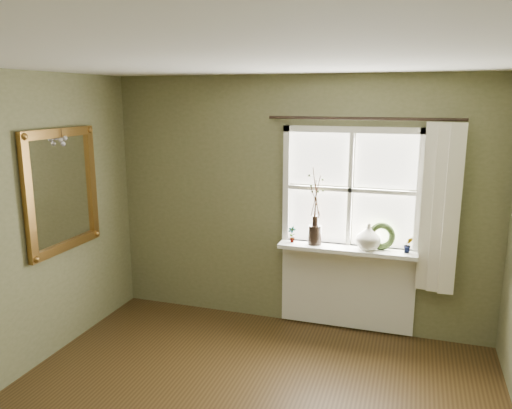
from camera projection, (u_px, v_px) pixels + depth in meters
The scene contains 13 objects.
ceiling at pixel (207, 57), 2.78m from camera, with size 4.50×4.50×0.00m, color silver.
wall_back at pixel (297, 203), 5.20m from camera, with size 4.00×0.10×2.60m, color #6A6B46.
window_frame at pixel (350, 190), 4.93m from camera, with size 1.36×0.06×1.24m.
window_sill at pixel (347, 249), 4.95m from camera, with size 1.36×0.26×0.04m, color white.
window_apron at pixel (346, 287), 5.14m from camera, with size 1.36×0.04×0.88m, color white.
dark_jug at pixel (315, 235), 5.02m from camera, with size 0.13×0.13×0.20m, color black.
cream_vase at pixel (368, 236), 4.85m from camera, with size 0.25×0.25×0.26m, color beige.
wreath at pixel (381, 239), 4.86m from camera, with size 0.27×0.27×0.07m, color #31441E.
potted_plant_left at pixel (292, 234), 5.09m from camera, with size 0.09×0.06×0.17m, color #31441E.
potted_plant_right at pixel (408, 245), 4.75m from camera, with size 0.09×0.07×0.16m, color #31441E.
curtain at pixel (440, 209), 4.61m from camera, with size 0.36×0.12×1.59m, color silver.
curtain_rod at pixel (363, 118), 4.69m from camera, with size 0.03×0.03×1.84m, color black.
gilt_mirror at pixel (62, 190), 4.63m from camera, with size 0.10×0.96×1.14m.
Camera 1 is at (1.15, -2.67, 2.38)m, focal length 35.00 mm.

